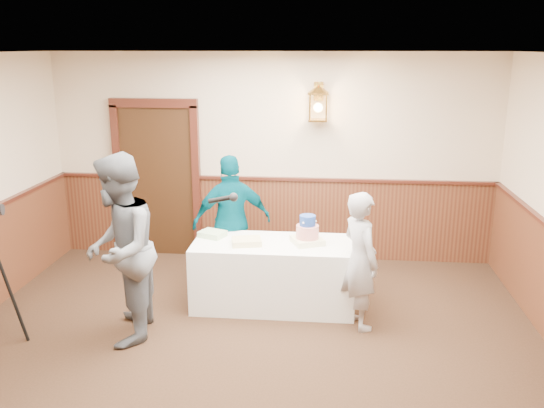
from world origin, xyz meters
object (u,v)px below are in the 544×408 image
at_px(sheet_cake_yellow, 247,241).
at_px(sheet_cake_green, 212,234).
at_px(display_table, 274,274).
at_px(tiered_cake, 307,232).
at_px(interviewer, 119,250).
at_px(baker, 360,260).
at_px(assistant_p, 232,222).

distance_m(sheet_cake_yellow, sheet_cake_green, 0.48).
relative_size(display_table, tiered_cake, 4.38).
distance_m(interviewer, baker, 2.42).
distance_m(baker, assistant_p, 1.77).
relative_size(display_table, sheet_cake_green, 6.54).
bearing_deg(baker, assistant_p, 28.76).
bearing_deg(interviewer, sheet_cake_green, 137.68).
bearing_deg(sheet_cake_yellow, sheet_cake_green, 152.34).
height_order(interviewer, assistant_p, interviewer).
distance_m(display_table, sheet_cake_yellow, 0.51).
height_order(display_table, baker, baker).
xyz_separation_m(interviewer, baker, (2.36, 0.51, -0.22)).
height_order(display_table, interviewer, interviewer).
bearing_deg(assistant_p, baker, 126.12).
bearing_deg(assistant_p, sheet_cake_green, 46.04).
height_order(sheet_cake_green, assistant_p, assistant_p).
bearing_deg(tiered_cake, baker, -37.41).
relative_size(tiered_cake, interviewer, 0.22).
relative_size(interviewer, assistant_p, 1.16).
relative_size(tiered_cake, sheet_cake_green, 1.49).
relative_size(tiered_cake, assistant_p, 0.25).
relative_size(display_table, sheet_cake_yellow, 5.65).
xyz_separation_m(display_table, sheet_cake_yellow, (-0.29, -0.09, 0.41)).
xyz_separation_m(display_table, assistant_p, (-0.56, 0.53, 0.44)).
height_order(tiered_cake, baker, baker).
bearing_deg(interviewer, baker, 93.38).
distance_m(tiered_cake, sheet_cake_yellow, 0.68).
xyz_separation_m(sheet_cake_green, baker, (1.65, -0.55, -0.05)).
bearing_deg(tiered_cake, sheet_cake_yellow, -171.37).
height_order(display_table, sheet_cake_green, sheet_cake_green).
bearing_deg(sheet_cake_yellow, interviewer, -143.40).
distance_m(display_table, interviewer, 1.79).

